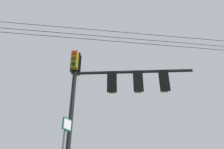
# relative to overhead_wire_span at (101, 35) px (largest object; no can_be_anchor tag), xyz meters

# --- Properties ---
(signal_mast_assembly) EXTENTS (4.19, 4.46, 7.01)m
(signal_mast_assembly) POSITION_rel_overhead_wire_span_xyz_m (-0.01, -0.31, -3.21)
(signal_mast_assembly) COLOR black
(signal_mast_assembly) RESTS_ON ground
(overhead_wire_span) EXTENTS (20.30, 15.24, 0.83)m
(overhead_wire_span) POSITION_rel_overhead_wire_span_xyz_m (0.00, 0.00, 0.00)
(overhead_wire_span) COLOR black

